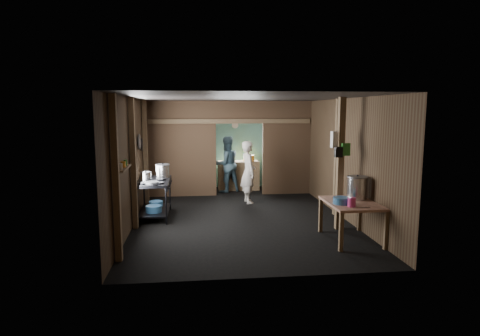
{
  "coord_description": "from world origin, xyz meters",
  "views": [
    {
      "loc": [
        -0.96,
        -8.89,
        2.35
      ],
      "look_at": [
        0.0,
        -0.2,
        1.1
      ],
      "focal_mm": 30.34,
      "sensor_mm": 36.0,
      "label": 1
    }
  ],
  "objects": [
    {
      "name": "wall_back",
      "position": [
        0.0,
        3.5,
        1.3
      ],
      "size": [
        4.5,
        0.0,
        2.6
      ],
      "primitive_type": "cube",
      "color": "#453623",
      "rests_on": "ground"
    },
    {
      "name": "post_right",
      "position": [
        2.18,
        -0.2,
        1.3
      ],
      "size": [
        0.1,
        0.12,
        2.6
      ],
      "primitive_type": "cube",
      "color": "olive",
      "rests_on": "floor"
    },
    {
      "name": "stove_pot_large",
      "position": [
        -1.71,
        0.38,
        0.97
      ],
      "size": [
        0.33,
        0.33,
        0.33
      ],
      "primitive_type": null,
      "rotation": [
        0.0,
        0.0,
        0.03
      ],
      "color": "silver",
      "rests_on": "gas_range"
    },
    {
      "name": "back_counter",
      "position": [
        0.3,
        2.95,
        0.42
      ],
      "size": [
        1.2,
        0.5,
        0.85
      ],
      "primitive_type": "cube",
      "color": "olive",
      "rests_on": "floor"
    },
    {
      "name": "bag_white",
      "position": [
        1.8,
        -1.22,
        1.78
      ],
      "size": [
        0.22,
        0.15,
        0.32
      ],
      "primitive_type": "cube",
      "color": "white",
      "rests_on": "post_free"
    },
    {
      "name": "gas_range",
      "position": [
        -1.88,
        0.02,
        0.41
      ],
      "size": [
        0.72,
        1.4,
        0.83
      ],
      "primitive_type": null,
      "color": "black",
      "rests_on": "floor"
    },
    {
      "name": "stock_pot",
      "position": [
        2.01,
        -1.79,
        0.92
      ],
      "size": [
        0.47,
        0.47,
        0.45
      ],
      "primitive_type": null,
      "rotation": [
        0.0,
        0.0,
        0.28
      ],
      "color": "silver",
      "rests_on": "prep_table"
    },
    {
      "name": "pink_bucket",
      "position": [
        1.68,
        -2.37,
        0.79
      ],
      "size": [
        0.17,
        0.17,
        0.16
      ],
      "primitive_type": "cylinder",
      "rotation": [
        0.0,
        0.0,
        -0.33
      ],
      "color": "#CF387C",
      "rests_on": "prep_table"
    },
    {
      "name": "stove_saucepan",
      "position": [
        -2.05,
        0.5,
        0.88
      ],
      "size": [
        0.23,
        0.23,
        0.11
      ],
      "primitive_type": "cylinder",
      "rotation": [
        0.0,
        0.0,
        -0.38
      ],
      "color": "silver",
      "rests_on": "gas_range"
    },
    {
      "name": "worker_back",
      "position": [
        -0.08,
        2.65,
        0.8
      ],
      "size": [
        0.96,
        0.86,
        1.61
      ],
      "primitive_type": "imported",
      "rotation": [
        0.0,
        0.0,
        3.53
      ],
      "color": "#415F6E",
      "rests_on": "floor"
    },
    {
      "name": "blue_tub_back",
      "position": [
        -1.88,
        0.33,
        0.22
      ],
      "size": [
        0.31,
        0.31,
        0.13
      ],
      "primitive_type": "cylinder",
      "color": "#346798",
      "rests_on": "gas_range"
    },
    {
      "name": "cross_beam",
      "position": [
        0.0,
        2.15,
        2.05
      ],
      "size": [
        4.4,
        0.12,
        0.12
      ],
      "primitive_type": "cube",
      "color": "olive",
      "rests_on": "wall_left"
    },
    {
      "name": "wall_right",
      "position": [
        2.25,
        0.0,
        1.3
      ],
      "size": [
        0.0,
        7.0,
        2.6
      ],
      "primitive_type": "cube",
      "color": "#453623",
      "rests_on": "ground"
    },
    {
      "name": "floor",
      "position": [
        0.0,
        0.0,
        0.0
      ],
      "size": [
        4.5,
        7.0,
        0.0
      ],
      "primitive_type": "cube",
      "color": "black",
      "rests_on": "ground"
    },
    {
      "name": "wash_basin",
      "position": [
        1.6,
        -2.13,
        0.77
      ],
      "size": [
        0.4,
        0.4,
        0.12
      ],
      "primitive_type": "cylinder",
      "rotation": [
        0.0,
        0.0,
        0.37
      ],
      "color": "#346798",
      "rests_on": "prep_table"
    },
    {
      "name": "jar_yellow",
      "position": [
        -2.15,
        -2.1,
        1.47
      ],
      "size": [
        0.08,
        0.08,
        0.1
      ],
      "primitive_type": "cylinder",
      "color": "orange",
      "rests_on": "wall_shelf"
    },
    {
      "name": "partition_left",
      "position": [
        -1.32,
        2.2,
        1.3
      ],
      "size": [
        1.85,
        0.1,
        2.6
      ],
      "primitive_type": "cube",
      "color": "#3F3020",
      "rests_on": "floor"
    },
    {
      "name": "prep_table",
      "position": [
        1.83,
        -2.02,
        0.36
      ],
      "size": [
        0.87,
        1.2,
        0.71
      ],
      "primitive_type": null,
      "color": "tan",
      "rests_on": "floor"
    },
    {
      "name": "pan_lid_big",
      "position": [
        -2.21,
        0.4,
        1.65
      ],
      "size": [
        0.03,
        0.34,
        0.34
      ],
      "primitive_type": "cylinder",
      "rotation": [
        0.0,
        1.57,
        0.0
      ],
      "color": "slate",
      "rests_on": "wall_left"
    },
    {
      "name": "bag_black",
      "position": [
        1.78,
        -1.38,
        1.55
      ],
      "size": [
        0.14,
        0.1,
        0.2
      ],
      "primitive_type": "cube",
      "color": "black",
      "rests_on": "post_free"
    },
    {
      "name": "stove_pot_med",
      "position": [
        -2.05,
        0.02,
        0.91
      ],
      "size": [
        0.31,
        0.31,
        0.21
      ],
      "primitive_type": null,
      "rotation": [
        0.0,
        0.0,
        0.37
      ],
      "color": "silver",
      "rests_on": "gas_range"
    },
    {
      "name": "jar_green",
      "position": [
        -2.15,
        -1.88,
        1.47
      ],
      "size": [
        0.06,
        0.06,
        0.1
      ],
      "primitive_type": "cylinder",
      "color": "#2B7F29",
      "rests_on": "wall_shelf"
    },
    {
      "name": "wall_left",
      "position": [
        -2.25,
        0.0,
        1.3
      ],
      "size": [
        0.0,
        7.0,
        2.6
      ],
      "primitive_type": "cube",
      "color": "#453623",
      "rests_on": "ground"
    },
    {
      "name": "post_free",
      "position": [
        1.85,
        -1.3,
        1.3
      ],
      "size": [
        0.12,
        0.12,
        2.6
      ],
      "primitive_type": "cube",
      "color": "olive",
      "rests_on": "floor"
    },
    {
      "name": "post_left_a",
      "position": [
        -2.18,
        -2.6,
        1.3
      ],
      "size": [
        0.1,
        0.12,
        2.6
      ],
      "primitive_type": "cube",
      "color": "olive",
      "rests_on": "floor"
    },
    {
      "name": "pan_lid_small",
      "position": [
        -2.21,
        0.8,
        1.55
      ],
      "size": [
        0.03,
        0.3,
        0.3
      ],
      "primitive_type": "cylinder",
      "rotation": [
        0.0,
        1.57,
        0.0
      ],
      "color": "black",
      "rests_on": "wall_left"
    },
    {
      "name": "blue_tub_front",
      "position": [
        -1.88,
        -0.18,
        0.23
      ],
      "size": [
        0.35,
        0.35,
        0.14
      ],
      "primitive_type": "cylinder",
      "color": "#346798",
      "rests_on": "gas_range"
    },
    {
      "name": "turquoise_panel",
      "position": [
        0.0,
        3.44,
        1.25
      ],
      "size": [
        4.4,
        0.06,
        2.5
      ],
      "primitive_type": "cube",
      "color": "#5EAA9F",
      "rests_on": "wall_back"
    },
    {
      "name": "post_left_c",
      "position": [
        -2.18,
        1.2,
        1.3
      ],
      "size": [
        0.1,
        0.12,
        2.6
      ],
      "primitive_type": "cube",
      "color": "olive",
      "rests_on": "floor"
    },
    {
      "name": "knife",
      "position": [
        1.82,
        -2.46,
        0.72
      ],
      "size": [
        0.3,
        0.04,
        0.01
      ],
      "primitive_type": "cube",
      "rotation": [
        0.0,
        0.0,
        -0.03
      ],
      "color": "silver",
      "rests_on": "prep_table"
    },
    {
      "name": "jar_white",
      "position": [
        -2.15,
        -2.35,
        1.47
      ],
      "size": [
        0.07,
        0.07,
        0.1
      ],
      "primitive_type": "cylinder",
      "color": "white",
      "rests_on": "wall_shelf"
    },
    {
      "name": "yellow_tub",
      "position": [
        0.61,
        2.95,
        0.94
      ],
      "size": [
        0.32,
        0.32,
        0.18
      ],
      "primitive_type": "cylinder",
      "color": "orange",
      "rests_on": "back_counter"
    },
    {
      "name": "ceiling",
      "position": [
        0.0,
        0.0,
        2.6
      ],
      "size": [
        4.5,
        7.0,
        0.0
      ],
      "primitive_type": "cube",
      "color": "#2B2926",
      "rests_on": "ground"
    },
    {
      "name": "wall_clock",
      "position": [
        0.25,
        3.4,
        1.9
      ],
      "size": [
        0.2,
        0.03,
        0.2
      ],
      "primitive_type": "cylinder",
      "rotation": [
        1.57,
        0.0,
        0.0
      ],
      "color": "white",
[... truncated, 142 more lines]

